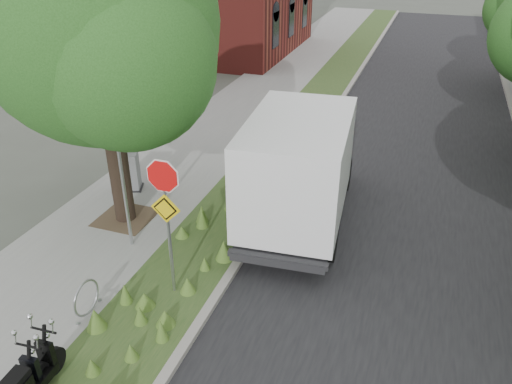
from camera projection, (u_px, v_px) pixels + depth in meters
ground at (224, 329)px, 9.85m from camera, size 120.00×120.00×0.00m
sidewalk_near at (223, 126)px, 19.32m from camera, size 3.50×60.00×0.12m
verge at (291, 135)px, 18.51m from camera, size 2.00×60.00×0.12m
kerb_near at (317, 138)px, 18.22m from camera, size 0.20×60.00×0.13m
road at (416, 153)px, 17.22m from camera, size 7.00×60.00×0.01m
street_tree_main at (98, 37)px, 11.09m from camera, size 6.21×5.54×7.66m
bare_post at (121, 171)px, 11.25m from camera, size 0.08×0.08×4.00m
bike_hoop at (86, 298)px, 9.90m from camera, size 0.06×0.78×0.77m
sign_assembly at (165, 201)px, 9.62m from camera, size 0.94×0.08×3.22m
box_truck at (301, 163)px, 12.60m from camera, size 2.74×5.91×2.59m
utility_cabinet at (126, 172)px, 14.45m from camera, size 0.99×0.83×1.12m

